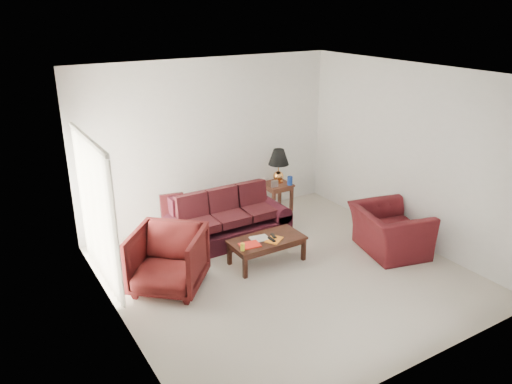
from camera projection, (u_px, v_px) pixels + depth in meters
The scene contains 19 objects.
floor at pixel (285, 273), 7.65m from camera, with size 5.00×5.00×0.00m, color beige.
blinds at pixel (95, 212), 7.13m from camera, with size 0.10×2.00×2.16m, color silver.
sofa at pixel (228, 219), 8.51m from camera, with size 2.10×0.91×0.86m, color black, non-canonical shape.
throw_pillow at pixel (172, 205), 8.41m from camera, with size 0.40×0.11×0.40m, color black.
end_table at pixel (277, 197), 9.88m from camera, with size 0.51×0.51×0.56m, color #452117, non-canonical shape.
table_lamp at pixel (279, 166), 9.72m from camera, with size 0.40×0.40×0.68m, color #DD8E45, non-canonical shape.
clock at pixel (275, 184), 9.57m from camera, with size 0.13×0.05×0.13m, color silver.
blue_canister at pixel (290, 181), 9.68m from camera, with size 0.10×0.10×0.17m, color #173896.
picture_frame at pixel (264, 179), 9.82m from camera, with size 0.12×0.02×0.15m, color silver.
floor_lamp at pixel (93, 206), 8.03m from camera, with size 0.26×0.26×1.62m, color silver, non-canonical shape.
armchair_left at pixel (168, 260), 7.09m from camera, with size 0.97×1.00×0.91m, color #3F0E0E.
armchair_right at pixel (389, 230), 8.18m from camera, with size 1.16×1.02×0.76m, color #430F13.
coffee_table at pixel (267, 250), 7.90m from camera, with size 1.18×0.59×0.41m, color black, non-canonical shape.
magazine_red at pixel (250, 245), 7.60m from camera, with size 0.30×0.23×0.02m, color red.
magazine_white at pixel (260, 238), 7.81m from camera, with size 0.28×0.21×0.02m, color beige.
magazine_orange at pixel (274, 240), 7.78m from camera, with size 0.27×0.21×0.02m, color orange.
remote_a at pixel (272, 239), 7.74m from camera, with size 0.05×0.17×0.02m, color black.
remote_b at pixel (273, 236), 7.86m from camera, with size 0.05×0.16×0.02m, color black.
yellow_glass at pixel (243, 247), 7.44m from camera, with size 0.07×0.07×0.11m, color yellow.
Camera 1 is at (-3.86, -5.50, 3.89)m, focal length 35.00 mm.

